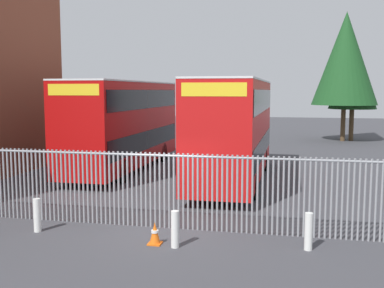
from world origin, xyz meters
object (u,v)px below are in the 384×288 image
object	(u,v)px
bollard_near_left	(37,215)
bollard_near_right	(309,232)
double_decker_bus_near_gate	(234,126)
bollard_center_front	(175,229)
traffic_cone_by_gate	(155,233)
double_decker_bus_behind_fence_left	(124,122)

from	to	relation	value
bollard_near_left	bollard_near_right	distance (m)	7.43
double_decker_bus_near_gate	bollard_near_left	distance (m)	9.88
bollard_center_front	traffic_cone_by_gate	distance (m)	0.62
bollard_near_left	traffic_cone_by_gate	size ratio (longest dim) A/B	1.61
bollard_near_left	bollard_near_right	bearing A→B (deg)	0.55
double_decker_bus_near_gate	double_decker_bus_behind_fence_left	size ratio (longest dim) A/B	1.00
double_decker_bus_near_gate	bollard_near_right	distance (m)	9.22
double_decker_bus_near_gate	bollard_near_right	xyz separation A→B (m)	(2.95, -8.51, -1.95)
traffic_cone_by_gate	bollard_near_right	bearing A→B (deg)	5.90
bollard_near_right	traffic_cone_by_gate	distance (m)	3.89
double_decker_bus_near_gate	bollard_near_left	size ratio (longest dim) A/B	11.38
bollard_near_left	bollard_center_front	world-z (taller)	same
double_decker_bus_near_gate	bollard_center_front	bearing A→B (deg)	-92.21
double_decker_bus_near_gate	bollard_center_front	distance (m)	9.26
bollard_near_left	traffic_cone_by_gate	xyz separation A→B (m)	(3.56, -0.33, -0.19)
bollard_center_front	traffic_cone_by_gate	size ratio (longest dim) A/B	1.61
double_decker_bus_behind_fence_left	traffic_cone_by_gate	bearing A→B (deg)	-65.65
bollard_near_left	bollard_center_front	distance (m)	4.15
double_decker_bus_near_gate	traffic_cone_by_gate	size ratio (longest dim) A/B	18.32
double_decker_bus_behind_fence_left	bollard_center_front	distance (m)	12.27
double_decker_bus_near_gate	traffic_cone_by_gate	world-z (taller)	double_decker_bus_near_gate
double_decker_bus_behind_fence_left	bollard_near_right	world-z (taller)	double_decker_bus_behind_fence_left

